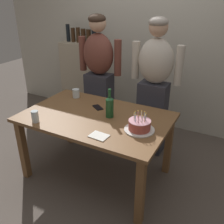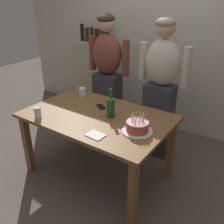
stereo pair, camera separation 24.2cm
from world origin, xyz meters
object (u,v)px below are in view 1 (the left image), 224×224
wine_bottle (110,106)px  cell_phone (98,107)px  birthday_cake (140,126)px  napkin_stack (99,136)px  person_woman_cardigan (154,87)px  water_glass_far (35,116)px  person_man_bearded (99,77)px  water_glass_near (76,93)px

wine_bottle → cell_phone: wine_bottle is taller
birthday_cake → cell_phone: bearing=157.4°
cell_phone → napkin_stack: bearing=-24.0°
cell_phone → person_woman_cardigan: bearing=87.1°
napkin_stack → birthday_cake: bearing=44.5°
birthday_cake → wine_bottle: (-0.37, 0.12, 0.07)m
water_glass_far → person_man_bearded: person_man_bearded is taller
wine_bottle → person_man_bearded: 0.90m
birthday_cake → wine_bottle: 0.40m
water_glass_near → napkin_stack: (0.71, -0.65, -0.05)m
person_man_bearded → cell_phone: bearing=119.5°
napkin_stack → person_woman_cardigan: (0.11, 1.09, 0.13)m
wine_bottle → napkin_stack: bearing=-75.2°
birthday_cake → person_woman_cardigan: size_ratio=0.17×
birthday_cake → person_woman_cardigan: (-0.16, 0.83, 0.09)m
person_man_bearded → person_woman_cardigan: bearing=-180.0°
water_glass_near → person_woman_cardigan: person_woman_cardigan is taller
cell_phone → napkin_stack: 0.61m
water_glass_far → napkin_stack: bearing=4.6°
water_glass_far → birthday_cake: bearing=18.6°
water_glass_near → cell_phone: (0.39, -0.14, -0.05)m
wine_bottle → napkin_stack: size_ratio=1.83×
birthday_cake → person_woman_cardigan: bearing=101.0°
water_glass_near → person_woman_cardigan: (0.82, 0.44, 0.08)m
water_glass_far → wine_bottle: wine_bottle is taller
birthday_cake → cell_phone: size_ratio=1.95×
napkin_stack → person_woman_cardigan: bearing=84.2°
water_glass_far → cell_phone: bearing=57.3°
wine_bottle → cell_phone: size_ratio=2.08×
water_glass_far → napkin_stack: (0.69, 0.06, -0.05)m
water_glass_far → wine_bottle: bearing=36.9°
wine_bottle → person_man_bearded: person_man_bearded is taller
wine_bottle → birthday_cake: bearing=-17.3°
cell_phone → water_glass_far: bearing=-88.7°
napkin_stack → person_man_bearded: person_man_bearded is taller
water_glass_near → water_glass_far: bearing=-88.3°
cell_phone → person_man_bearded: bearing=153.4°
water_glass_near → person_man_bearded: size_ratio=0.06×
birthday_cake → person_woman_cardigan: 0.85m
wine_bottle → person_woman_cardigan: bearing=73.3°
water_glass_far → napkin_stack: size_ratio=0.71×
napkin_stack → water_glass_near: bearing=137.4°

